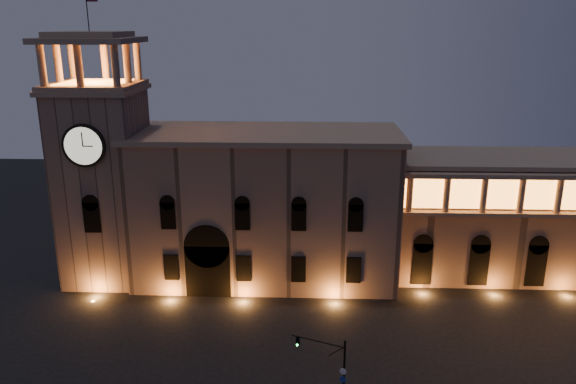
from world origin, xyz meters
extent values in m
cube|color=#866858|center=(-2.00, 22.00, 8.50)|extent=(30.00, 12.00, 17.00)
cube|color=gray|center=(-2.00, 22.00, 17.30)|extent=(30.80, 12.80, 0.60)
cube|color=black|center=(-8.00, 16.60, 3.00)|extent=(5.00, 1.40, 6.00)
cylinder|color=black|center=(-8.00, 16.60, 6.00)|extent=(5.00, 1.40, 5.00)
cube|color=orange|center=(-8.00, 16.40, 2.80)|extent=(4.20, 0.20, 5.00)
cube|color=#866858|center=(-20.50, 21.00, 11.00)|extent=(9.00, 9.00, 22.00)
cube|color=gray|center=(-20.50, 21.00, 22.25)|extent=(9.80, 9.80, 0.50)
cylinder|color=black|center=(-20.50, 16.32, 17.00)|extent=(4.60, 0.35, 4.60)
cylinder|color=beige|center=(-20.50, 16.18, 17.00)|extent=(4.00, 0.12, 4.00)
cube|color=gray|center=(-20.50, 21.00, 22.75)|extent=(9.40, 9.40, 0.50)
cube|color=orange|center=(-20.50, 21.00, 23.05)|extent=(6.80, 6.80, 0.15)
cylinder|color=gray|center=(-24.30, 17.20, 25.10)|extent=(0.76, 0.76, 4.20)
cylinder|color=gray|center=(-20.50, 17.20, 25.10)|extent=(0.76, 0.76, 4.20)
cylinder|color=gray|center=(-16.70, 17.20, 25.10)|extent=(0.76, 0.76, 4.20)
cylinder|color=gray|center=(-24.30, 24.80, 25.10)|extent=(0.76, 0.76, 4.20)
cylinder|color=gray|center=(-20.50, 24.80, 25.10)|extent=(0.76, 0.76, 4.20)
cylinder|color=gray|center=(-16.70, 24.80, 25.10)|extent=(0.76, 0.76, 4.20)
cylinder|color=gray|center=(-24.30, 21.00, 25.10)|extent=(0.76, 0.76, 4.20)
cylinder|color=gray|center=(-16.70, 21.00, 25.10)|extent=(0.76, 0.76, 4.20)
cube|color=gray|center=(-20.50, 21.00, 27.50)|extent=(9.80, 9.80, 0.60)
cube|color=gray|center=(-20.50, 21.00, 28.10)|extent=(7.50, 7.50, 0.60)
cylinder|color=black|center=(-20.50, 21.00, 30.40)|extent=(0.10, 0.10, 4.00)
cube|color=#816252|center=(32.00, 24.00, 7.00)|extent=(40.00, 10.00, 14.00)
cube|color=gray|center=(32.00, 24.00, 14.25)|extent=(40.60, 10.60, 0.50)
cube|color=gray|center=(32.00, 18.50, 9.30)|extent=(40.00, 1.20, 0.40)
cube|color=orange|center=(32.00, 19.05, 11.50)|extent=(38.00, 0.15, 3.60)
cylinder|color=gray|center=(14.00, 18.50, 11.50)|extent=(0.70, 0.70, 4.00)
cylinder|color=gray|center=(18.00, 18.50, 11.50)|extent=(0.70, 0.70, 4.00)
cylinder|color=gray|center=(22.00, 18.50, 11.50)|extent=(0.70, 0.70, 4.00)
cylinder|color=gray|center=(26.00, 18.50, 11.50)|extent=(0.70, 0.70, 4.00)
cylinder|color=gray|center=(30.00, 18.50, 11.50)|extent=(0.70, 0.70, 4.00)
cylinder|color=black|center=(5.86, -2.86, 3.08)|extent=(0.18, 0.18, 6.16)
sphere|color=black|center=(5.86, -2.86, 6.25)|extent=(0.25, 0.25, 0.25)
cylinder|color=black|center=(3.82, -2.04, 5.72)|extent=(4.12, 1.75, 0.11)
cube|color=black|center=(2.27, -1.41, 5.28)|extent=(0.34, 0.33, 0.75)
cylinder|color=#0CE53F|center=(2.22, -1.54, 5.03)|extent=(0.17, 0.12, 0.16)
cylinder|color=silver|center=(5.77, -2.96, 3.70)|extent=(0.50, 0.23, 0.53)
cylinder|color=navy|center=(5.77, -2.96, 2.99)|extent=(0.50, 0.23, 0.53)
camera|label=1|loc=(2.91, -40.20, 29.31)|focal=35.00mm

